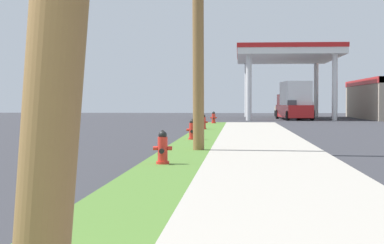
{
  "coord_description": "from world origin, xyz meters",
  "views": [
    {
      "loc": [
        2.21,
        -1.97,
        1.5
      ],
      "look_at": [
        0.96,
        14.93,
        0.95
      ],
      "focal_mm": 59.08,
      "sensor_mm": 36.0,
      "label": 1
    }
  ],
  "objects_px": {
    "car_tan_by_near_pump": "(286,109)",
    "fire_hydrant_fourth": "(204,123)",
    "fire_hydrant_fifth": "(214,118)",
    "fire_hydrant_third": "(192,131)",
    "truck_red_on_apron": "(294,102)",
    "truck_silver_at_forecourt": "(301,108)",
    "fire_hydrant_second": "(163,149)"
  },
  "relations": [
    {
      "from": "car_tan_by_near_pump",
      "to": "fire_hydrant_fourth",
      "type": "bearing_deg",
      "value": -101.61
    },
    {
      "from": "fire_hydrant_fifth",
      "to": "car_tan_by_near_pump",
      "type": "xyz_separation_m",
      "value": [
        6.3,
        22.9,
        0.28
      ]
    },
    {
      "from": "fire_hydrant_third",
      "to": "truck_red_on_apron",
      "type": "distance_m",
      "value": 30.01
    },
    {
      "from": "fire_hydrant_third",
      "to": "truck_silver_at_forecourt",
      "type": "height_order",
      "value": "truck_silver_at_forecourt"
    },
    {
      "from": "fire_hydrant_fifth",
      "to": "car_tan_by_near_pump",
      "type": "bearing_deg",
      "value": 74.61
    },
    {
      "from": "fire_hydrant_fourth",
      "to": "fire_hydrant_fifth",
      "type": "bearing_deg",
      "value": 88.94
    },
    {
      "from": "fire_hydrant_second",
      "to": "truck_silver_at_forecourt",
      "type": "height_order",
      "value": "truck_silver_at_forecourt"
    },
    {
      "from": "fire_hydrant_second",
      "to": "fire_hydrant_third",
      "type": "xyz_separation_m",
      "value": [
        -0.01,
        9.02,
        0.0
      ]
    },
    {
      "from": "fire_hydrant_third",
      "to": "truck_silver_at_forecourt",
      "type": "xyz_separation_m",
      "value": [
        7.2,
        33.7,
        0.47
      ]
    },
    {
      "from": "truck_silver_at_forecourt",
      "to": "fire_hydrant_second",
      "type": "bearing_deg",
      "value": -99.55
    },
    {
      "from": "truck_red_on_apron",
      "to": "truck_silver_at_forecourt",
      "type": "bearing_deg",
      "value": 77.35
    },
    {
      "from": "fire_hydrant_third",
      "to": "car_tan_by_near_pump",
      "type": "bearing_deg",
      "value": 80.91
    },
    {
      "from": "fire_hydrant_fifth",
      "to": "truck_red_on_apron",
      "type": "bearing_deg",
      "value": 63.41
    },
    {
      "from": "fire_hydrant_third",
      "to": "fire_hydrant_fifth",
      "type": "bearing_deg",
      "value": 89.66
    },
    {
      "from": "fire_hydrant_fourth",
      "to": "fire_hydrant_fifth",
      "type": "relative_size",
      "value": 1.0
    },
    {
      "from": "truck_silver_at_forecourt",
      "to": "truck_red_on_apron",
      "type": "height_order",
      "value": "truck_red_on_apron"
    },
    {
      "from": "car_tan_by_near_pump",
      "to": "fire_hydrant_second",
      "type": "bearing_deg",
      "value": -97.43
    },
    {
      "from": "fire_hydrant_fifth",
      "to": "truck_silver_at_forecourt",
      "type": "distance_m",
      "value": 18.05
    },
    {
      "from": "truck_red_on_apron",
      "to": "fire_hydrant_third",
      "type": "bearing_deg",
      "value": -101.97
    },
    {
      "from": "fire_hydrant_fourth",
      "to": "truck_red_on_apron",
      "type": "bearing_deg",
      "value": 73.2
    },
    {
      "from": "fire_hydrant_fifth",
      "to": "fire_hydrant_third",
      "type": "bearing_deg",
      "value": -90.34
    },
    {
      "from": "fire_hydrant_third",
      "to": "fire_hydrant_fifth",
      "type": "height_order",
      "value": "same"
    },
    {
      "from": "car_tan_by_near_pump",
      "to": "truck_red_on_apron",
      "type": "bearing_deg",
      "value": -91.0
    },
    {
      "from": "fire_hydrant_third",
      "to": "fire_hydrant_fourth",
      "type": "bearing_deg",
      "value": 90.39
    },
    {
      "from": "fire_hydrant_fifth",
      "to": "car_tan_by_near_pump",
      "type": "distance_m",
      "value": 23.75
    },
    {
      "from": "fire_hydrant_fifth",
      "to": "truck_silver_at_forecourt",
      "type": "height_order",
      "value": "truck_silver_at_forecourt"
    },
    {
      "from": "fire_hydrant_fourth",
      "to": "car_tan_by_near_pump",
      "type": "bearing_deg",
      "value": 78.39
    },
    {
      "from": "fire_hydrant_fourth",
      "to": "car_tan_by_near_pump",
      "type": "height_order",
      "value": "car_tan_by_near_pump"
    },
    {
      "from": "car_tan_by_near_pump",
      "to": "truck_red_on_apron",
      "type": "relative_size",
      "value": 0.7
    },
    {
      "from": "fire_hydrant_third",
      "to": "fire_hydrant_fourth",
      "type": "distance_m",
      "value": 8.55
    },
    {
      "from": "truck_silver_at_forecourt",
      "to": "fire_hydrant_third",
      "type": "bearing_deg",
      "value": -102.05
    },
    {
      "from": "fire_hydrant_second",
      "to": "fire_hydrant_fourth",
      "type": "relative_size",
      "value": 1.0
    }
  ]
}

